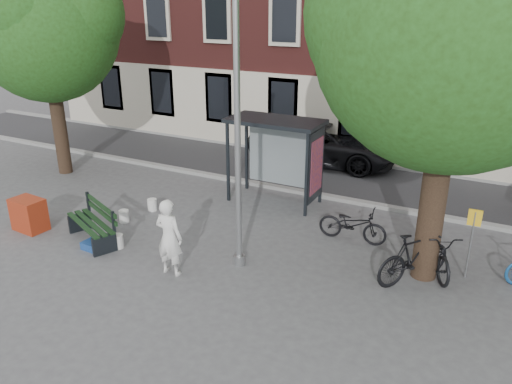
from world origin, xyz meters
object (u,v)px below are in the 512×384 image
object	(u,v)px
bus_shelter	(288,143)
bench	(93,225)
lamppost	(238,153)
bike_d	(414,257)
bike_c	(435,249)
car_dark	(323,144)
red_stand	(29,214)
notice_sign	(473,231)
painter	(169,237)
bike_a	(353,224)

from	to	relation	value
bus_shelter	bench	xyz separation A→B (m)	(-3.37, -4.77, -1.45)
lamppost	bike_d	xyz separation A→B (m)	(3.81, 1.15, -2.18)
bike_c	bench	bearing A→B (deg)	169.92
car_dark	bench	bearing A→B (deg)	155.87
bike_c	bus_shelter	bearing A→B (deg)	127.32
red_stand	notice_sign	distance (m)	11.29
painter	red_stand	bearing A→B (deg)	-2.78
bike_c	bike_a	bearing A→B (deg)	136.81
lamppost	red_stand	size ratio (longest dim) A/B	6.79
painter	car_dark	bearing A→B (deg)	-92.50
bench	bike_c	distance (m)	8.50
bench	car_dark	size ratio (longest dim) A/B	0.37
painter	bike_a	xyz separation A→B (m)	(3.20, 3.55, -0.45)
bike_a	car_dark	size ratio (longest dim) A/B	0.32
painter	bench	xyz separation A→B (m)	(-2.78, 0.41, -0.45)
car_dark	red_stand	distance (m)	10.63
bus_shelter	painter	size ratio (longest dim) A/B	1.55
bench	bike_a	size ratio (longest dim) A/B	1.14
lamppost	painter	bearing A→B (deg)	-137.96
bike_c	notice_sign	bearing A→B (deg)	-27.40
bench	red_stand	distance (m)	2.09
lamppost	bike_c	world-z (taller)	lamppost
red_stand	notice_sign	size ratio (longest dim) A/B	0.53
bus_shelter	bike_d	xyz separation A→B (m)	(4.42, -2.96, -1.31)
painter	bike_d	distance (m)	5.49
bench	bike_c	size ratio (longest dim) A/B	0.98
bus_shelter	bench	distance (m)	6.02
lamppost	bench	size ratio (longest dim) A/B	2.99
lamppost	bike_c	distance (m)	5.06
bike_a	bike_d	world-z (taller)	bike_d
lamppost	bus_shelter	xyz separation A→B (m)	(-0.61, 4.11, -0.87)
bus_shelter	car_dark	world-z (taller)	bus_shelter
bus_shelter	bike_d	world-z (taller)	bus_shelter
bike_a	bike_d	bearing A→B (deg)	-127.83
bus_shelter	lamppost	bearing A→B (deg)	-81.57
lamppost	painter	size ratio (longest dim) A/B	3.33
bike_d	lamppost	bearing A→B (deg)	52.61
painter	bike_a	distance (m)	4.80
car_dark	bike_d	bearing A→B (deg)	-152.40
red_stand	bike_a	bearing A→B (deg)	23.14
bus_shelter	painter	distance (m)	5.32
painter	bike_d	world-z (taller)	painter
bench	bike_d	xyz separation A→B (m)	(7.79, 1.82, 0.14)
bus_shelter	bench	world-z (taller)	bus_shelter
bike_d	painter	bearing A→B (deg)	59.84
lamppost	notice_sign	xyz separation A→B (m)	(4.86, 1.86, -1.61)
bike_d	notice_sign	xyz separation A→B (m)	(1.06, 0.71, 0.57)
painter	bike_a	bearing A→B (deg)	-133.47
lamppost	bus_shelter	distance (m)	4.24
notice_sign	lamppost	bearing A→B (deg)	-161.52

